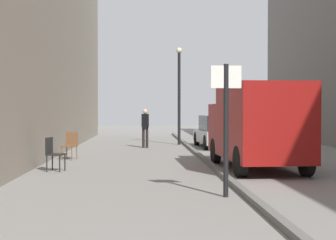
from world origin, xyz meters
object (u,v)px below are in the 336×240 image
object	(u,v)px
lamp_post	(179,89)
delivery_van	(257,124)
pedestrian_main_foreground	(145,125)
cafe_chair_near_window	(70,144)
cafe_chair_by_doorway	(53,152)
street_sign_post	(226,118)
parked_car	(219,132)

from	to	relation	value
lamp_post	delivery_van	bearing A→B (deg)	-81.59
pedestrian_main_foreground	cafe_chair_near_window	world-z (taller)	pedestrian_main_foreground
delivery_van	lamp_post	world-z (taller)	lamp_post
pedestrian_main_foreground	delivery_van	xyz separation A→B (m)	(3.18, -8.25, 0.28)
cafe_chair_by_doorway	street_sign_post	bearing A→B (deg)	57.01
delivery_van	cafe_chair_by_doorway	size ratio (longest dim) A/B	5.22
lamp_post	cafe_chair_by_doorway	size ratio (longest dim) A/B	5.06
delivery_van	cafe_chair_near_window	xyz separation A→B (m)	(-5.77, 3.15, -0.75)
parked_car	cafe_chair_near_window	xyz separation A→B (m)	(-5.96, -5.21, -0.17)
pedestrian_main_foreground	lamp_post	world-z (taller)	lamp_post
pedestrian_main_foreground	cafe_chair_by_doorway	world-z (taller)	pedestrian_main_foreground
cafe_chair_near_window	cafe_chair_by_doorway	bearing A→B (deg)	108.16
delivery_van	cafe_chair_by_doorway	distance (m)	5.81
delivery_van	parked_car	size ratio (longest dim) A/B	1.15
delivery_van	cafe_chair_by_doorway	xyz separation A→B (m)	(-5.76, -0.16, -0.75)
street_sign_post	cafe_chair_by_doorway	size ratio (longest dim) A/B	2.77
pedestrian_main_foreground	cafe_chair_by_doorway	distance (m)	8.81
pedestrian_main_foreground	delivery_van	size ratio (longest dim) A/B	0.36
parked_car	lamp_post	size ratio (longest dim) A/B	0.90
lamp_post	cafe_chair_near_window	bearing A→B (deg)	-121.04
pedestrian_main_foreground	parked_car	size ratio (longest dim) A/B	0.41
delivery_van	lamp_post	xyz separation A→B (m)	(-1.51, 10.22, 1.43)
parked_car	cafe_chair_by_doorway	bearing A→B (deg)	-127.19
cafe_chair_by_doorway	cafe_chair_near_window	bearing A→B (deg)	-166.84
cafe_chair_by_doorway	pedestrian_main_foreground	bearing A→B (deg)	175.98
delivery_van	parked_car	bearing A→B (deg)	86.25
lamp_post	cafe_chair_near_window	xyz separation A→B (m)	(-4.26, -7.07, -2.18)
pedestrian_main_foreground	cafe_chair_near_window	xyz separation A→B (m)	(-2.59, -5.11, -0.47)
delivery_van	parked_car	distance (m)	8.38
lamp_post	pedestrian_main_foreground	bearing A→B (deg)	-130.32
parked_car	lamp_post	world-z (taller)	lamp_post
cafe_chair_near_window	cafe_chair_by_doorway	distance (m)	3.30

